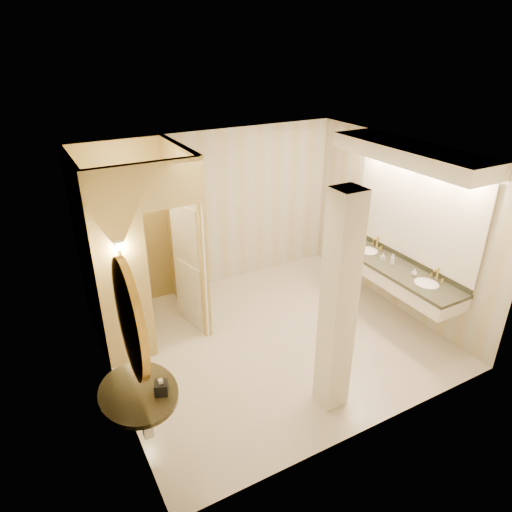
{
  "coord_description": "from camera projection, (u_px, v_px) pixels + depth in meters",
  "views": [
    {
      "loc": [
        -2.87,
        -4.73,
        4.04
      ],
      "look_at": [
        -0.17,
        0.2,
        1.31
      ],
      "focal_mm": 32.0,
      "sensor_mm": 36.0,
      "label": 1
    }
  ],
  "objects": [
    {
      "name": "soap_bottle_a",
      "position": [
        383.0,
        257.0,
        7.06
      ],
      "size": [
        0.07,
        0.07,
        0.12
      ],
      "primitive_type": "imported",
      "rotation": [
        0.0,
        0.0,
        -0.37
      ],
      "color": "beige",
      "rests_on": "vanity"
    },
    {
      "name": "wall_sconce",
      "position": [
        119.0,
        247.0,
        5.48
      ],
      "size": [
        0.14,
        0.14,
        0.42
      ],
      "color": "gold",
      "rests_on": "toilet_closet"
    },
    {
      "name": "wall_left",
      "position": [
        104.0,
        298.0,
        5.17
      ],
      "size": [
        0.02,
        4.0,
        2.7
      ],
      "primitive_type": "cube",
      "color": "beige",
      "rests_on": "floor"
    },
    {
      "name": "ceiling",
      "position": [
        276.0,
        157.0,
        5.55
      ],
      "size": [
        4.5,
        4.5,
        0.0
      ],
      "primitive_type": "plane",
      "rotation": [
        3.14,
        0.0,
        0.0
      ],
      "color": "white",
      "rests_on": "wall_back"
    },
    {
      "name": "pillar",
      "position": [
        338.0,
        306.0,
        5.01
      ],
      "size": [
        0.31,
        0.31,
        2.7
      ],
      "primitive_type": "cube",
      "color": "white",
      "rests_on": "floor"
    },
    {
      "name": "soap_bottle_b",
      "position": [
        414.0,
        272.0,
        6.62
      ],
      "size": [
        0.11,
        0.11,
        0.11
      ],
      "primitive_type": "imported",
      "rotation": [
        0.0,
        0.0,
        0.43
      ],
      "color": "silver",
      "rests_on": "vanity"
    },
    {
      "name": "wall_front",
      "position": [
        376.0,
        333.0,
        4.57
      ],
      "size": [
        4.5,
        0.02,
        2.7
      ],
      "primitive_type": "cube",
      "color": "beige",
      "rests_on": "floor"
    },
    {
      "name": "toilet_closet",
      "position": [
        171.0,
        244.0,
        6.41
      ],
      "size": [
        1.5,
        1.55,
        2.7
      ],
      "color": "#D3C16E",
      "rests_on": "floor"
    },
    {
      "name": "vanity",
      "position": [
        403.0,
        219.0,
        6.62
      ],
      "size": [
        0.75,
        2.5,
        2.09
      ],
      "color": "white",
      "rests_on": "floor"
    },
    {
      "name": "tissue_box",
      "position": [
        161.0,
        388.0,
        4.44
      ],
      "size": [
        0.16,
        0.16,
        0.13
      ],
      "primitive_type": "cube",
      "rotation": [
        0.0,
        0.0,
        -0.38
      ],
      "color": "black",
      "rests_on": "console_shelf"
    },
    {
      "name": "console_shelf",
      "position": [
        134.0,
        352.0,
        4.3
      ],
      "size": [
        0.96,
        0.96,
        1.93
      ],
      "color": "black",
      "rests_on": "floor"
    },
    {
      "name": "soap_bottle_c",
      "position": [
        392.0,
        260.0,
        6.91
      ],
      "size": [
        0.08,
        0.09,
        0.19
      ],
      "primitive_type": "imported",
      "rotation": [
        0.0,
        0.0,
        -0.2
      ],
      "color": "#C6B28C",
      "rests_on": "vanity"
    },
    {
      "name": "floor",
      "position": [
        273.0,
        338.0,
        6.73
      ],
      "size": [
        4.5,
        4.5,
        0.0
      ],
      "primitive_type": "plane",
      "color": "beige",
      "rests_on": "ground"
    },
    {
      "name": "toilet",
      "position": [
        129.0,
        301.0,
        6.97
      ],
      "size": [
        0.57,
        0.79,
        0.73
      ],
      "primitive_type": "imported",
      "rotation": [
        0.0,
        0.0,
        2.89
      ],
      "color": "white",
      "rests_on": "floor"
    },
    {
      "name": "wall_right",
      "position": [
        398.0,
        226.0,
        7.11
      ],
      "size": [
        0.02,
        4.0,
        2.7
      ],
      "primitive_type": "cube",
      "color": "beige",
      "rests_on": "floor"
    },
    {
      "name": "wall_back",
      "position": [
        214.0,
        211.0,
        7.72
      ],
      "size": [
        4.5,
        0.02,
        2.7
      ],
      "primitive_type": "cube",
      "color": "beige",
      "rests_on": "floor"
    }
  ]
}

